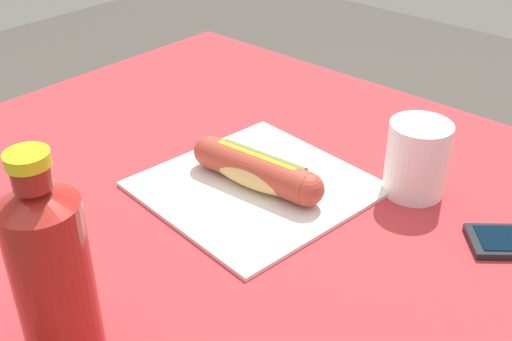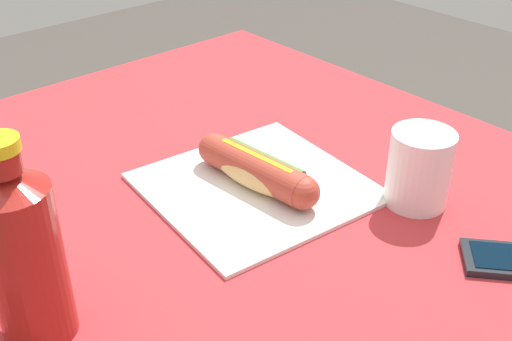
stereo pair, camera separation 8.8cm
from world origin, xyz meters
The scene contains 5 objects.
dining_table centered at (0.00, 0.00, 0.60)m, with size 1.13×0.96×0.73m.
paper_wrapper centered at (-0.03, 0.06, 0.73)m, with size 0.28×0.28×0.01m, color silver.
hot_dog centered at (-0.03, 0.06, 0.76)m, with size 0.21×0.07×0.05m.
soda_bottle centered at (0.02, -0.29, 0.83)m, with size 0.08×0.08×0.23m.
drinking_cup centered at (0.13, 0.20, 0.78)m, with size 0.08×0.08×0.11m, color white.
Camera 2 is at (0.53, -0.44, 1.21)m, focal length 44.41 mm.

